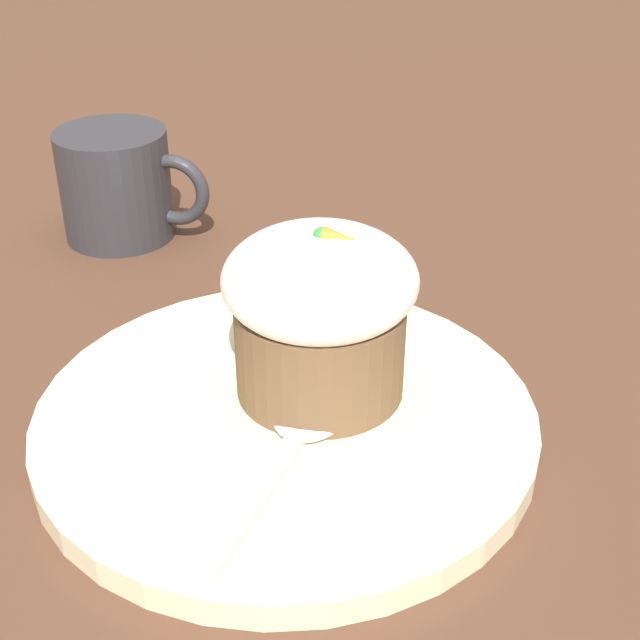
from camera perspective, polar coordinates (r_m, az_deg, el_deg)
ground_plane at (r=0.47m, az=-2.19°, el=-7.10°), size 4.00×4.00×0.00m
dessert_plate at (r=0.46m, az=-2.21°, el=-6.38°), size 0.26×0.26×0.01m
carrot_cake at (r=0.45m, az=0.00°, el=0.60°), size 0.10×0.10×0.09m
spoon at (r=0.44m, az=-1.41°, el=-7.30°), size 0.04×0.14×0.01m
coffee_cup at (r=0.67m, az=-12.77°, el=8.43°), size 0.11×0.08×0.08m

